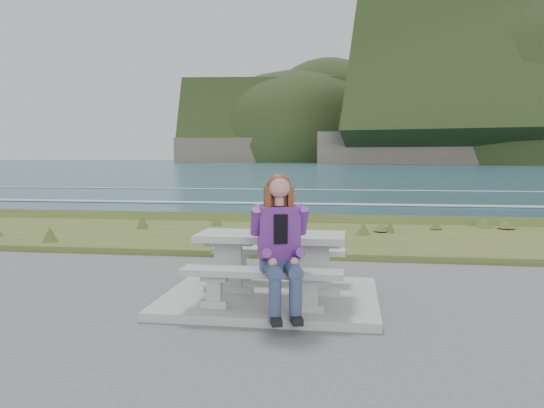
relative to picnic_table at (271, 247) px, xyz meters
name	(u,v)px	position (x,y,z in m)	size (l,w,h in m)	color
concrete_slab	(271,297)	(0.00, 0.00, -0.63)	(2.60, 2.10, 0.10)	gray
picnic_table	(271,247)	(0.00, 0.00, 0.00)	(1.80, 0.75, 0.75)	gray
bench_landward	(262,278)	(0.00, -0.70, -0.23)	(1.80, 0.35, 0.45)	gray
bench_seaward	(279,255)	(0.00, 0.70, -0.23)	(1.80, 0.35, 0.45)	gray
grass_verge	(306,240)	(0.00, 5.00, -0.68)	(160.00, 4.50, 0.22)	#37521F
shore_drop	(315,223)	(0.00, 7.90, -0.68)	(160.00, 0.80, 2.20)	brown
ocean	(334,217)	(0.00, 25.09, -2.42)	(1600.00, 1600.00, 0.09)	navy
seated_woman	(281,263)	(0.24, -0.84, -0.03)	(0.62, 0.85, 1.50)	navy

